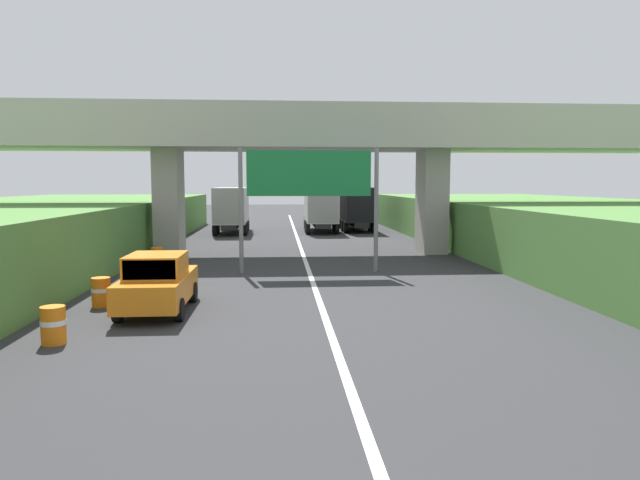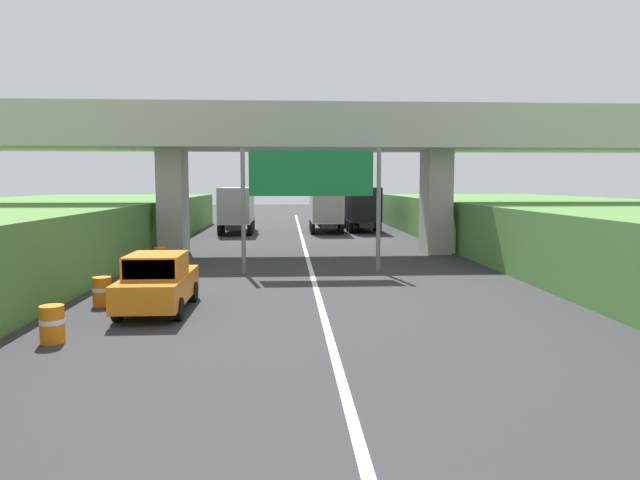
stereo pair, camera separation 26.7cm
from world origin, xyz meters
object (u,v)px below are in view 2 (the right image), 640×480
at_px(truck_white, 325,207).
at_px(construction_barrel_2, 102,291).
at_px(overhead_highway_sign, 311,181).
at_px(truck_black, 361,206).
at_px(truck_blue, 351,203).
at_px(truck_silver, 237,207).
at_px(construction_barrel_1, 52,324).
at_px(construction_barrel_3, 136,271).
at_px(construction_barrel_4, 160,257).
at_px(car_orange, 158,283).

xyz_separation_m(truck_white, construction_barrel_2, (-8.65, -26.59, -1.47)).
distance_m(overhead_highway_sign, truck_black, 21.76).
distance_m(truck_black, construction_barrel_2, 29.86).
xyz_separation_m(truck_blue, construction_barrel_2, (-11.66, -35.74, -1.47)).
relative_size(truck_silver, truck_white, 1.00).
bearing_deg(construction_barrel_1, truck_black, 70.13).
xyz_separation_m(overhead_highway_sign, construction_barrel_3, (-6.74, -2.24, -3.39)).
distance_m(construction_barrel_2, construction_barrel_3, 4.12).
relative_size(truck_blue, truck_white, 1.00).
xyz_separation_m(truck_black, truck_white, (-2.91, -0.90, 0.00)).
bearing_deg(construction_barrel_4, truck_white, 64.73).
xyz_separation_m(truck_blue, construction_barrel_1, (-11.52, -39.86, -1.47)).
relative_size(overhead_highway_sign, construction_barrel_2, 6.53).
distance_m(construction_barrel_3, construction_barrel_4, 4.12).
distance_m(car_orange, construction_barrel_4, 9.27).
bearing_deg(truck_black, truck_blue, 89.33).
bearing_deg(truck_silver, construction_barrel_1, -93.43).
relative_size(overhead_highway_sign, truck_silver, 0.81).
xyz_separation_m(overhead_highway_sign, construction_barrel_2, (-6.72, -6.36, -3.39)).
xyz_separation_m(truck_black, construction_barrel_2, (-11.56, -27.49, -1.47)).
relative_size(car_orange, construction_barrel_3, 4.56).
bearing_deg(construction_barrel_3, truck_silver, 84.86).
height_order(construction_barrel_2, construction_barrel_4, same).
relative_size(truck_blue, truck_black, 1.00).
height_order(truck_white, construction_barrel_1, truck_white).
height_order(truck_blue, construction_barrel_2, truck_blue).
xyz_separation_m(car_orange, construction_barrel_1, (-1.74, -3.29, -0.40)).
relative_size(truck_silver, construction_barrel_3, 8.11).
xyz_separation_m(construction_barrel_1, construction_barrel_4, (-0.15, 12.35, 0.00)).
bearing_deg(truck_black, construction_barrel_1, -109.87).
relative_size(overhead_highway_sign, truck_white, 0.81).
distance_m(truck_blue, car_orange, 37.87).
distance_m(truck_blue, truck_black, 8.25).
height_order(overhead_highway_sign, car_orange, overhead_highway_sign).
height_order(truck_silver, truck_white, same).
height_order(truck_white, construction_barrel_2, truck_white).
bearing_deg(truck_white, construction_barrel_3, -111.10).
distance_m(overhead_highway_sign, construction_barrel_2, 9.85).
bearing_deg(construction_barrel_3, car_orange, -69.02).
bearing_deg(construction_barrel_2, truck_white, 71.98).
height_order(overhead_highway_sign, truck_silver, overhead_highway_sign).
bearing_deg(overhead_highway_sign, construction_barrel_3, -161.61).
xyz_separation_m(construction_barrel_2, construction_barrel_3, (-0.02, 4.12, 0.00)).
bearing_deg(car_orange, construction_barrel_2, 156.19).
height_order(construction_barrel_1, construction_barrel_2, same).
bearing_deg(construction_barrel_3, truck_white, 68.90).
relative_size(construction_barrel_1, construction_barrel_2, 1.00).
bearing_deg(overhead_highway_sign, truck_black, 77.08).
bearing_deg(construction_barrel_2, construction_barrel_4, 90.10).
relative_size(truck_silver, construction_barrel_4, 8.11).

